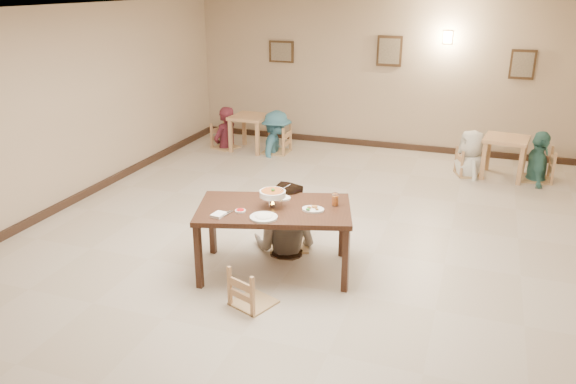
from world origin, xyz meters
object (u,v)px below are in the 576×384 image
at_px(bg_diner_c, 474,130).
at_px(bg_table_right, 506,145).
at_px(bg_diner_a, 224,107).
at_px(bg_diner_d, 543,131).
at_px(curry_warmer, 273,194).
at_px(bg_chair_ll, 225,125).
at_px(bg_chair_lr, 276,127).
at_px(bg_table_left, 250,122).
at_px(bg_chair_rr, 540,151).
at_px(chair_far, 289,208).
at_px(main_table, 274,214).
at_px(bg_chair_rl, 471,151).
at_px(main_diner, 285,182).
at_px(bg_diner_b, 276,111).
at_px(chair_near, 253,268).
at_px(drink_glass, 335,200).

bearing_deg(bg_diner_c, bg_table_right, 76.67).
distance_m(bg_diner_a, bg_diner_d, 6.07).
distance_m(curry_warmer, bg_chair_ll, 5.49).
distance_m(bg_chair_lr, bg_diner_d, 4.96).
relative_size(bg_table_left, bg_diner_a, 0.44).
height_order(curry_warmer, bg_diner_a, bg_diner_a).
height_order(curry_warmer, bg_chair_lr, curry_warmer).
xyz_separation_m(bg_table_right, bg_diner_c, (-0.57, -0.08, 0.24)).
bearing_deg(bg_chair_rr, chair_far, -41.64).
height_order(main_table, bg_table_left, main_table).
bearing_deg(bg_chair_rl, main_diner, 131.42).
distance_m(bg_chair_rl, bg_diner_b, 3.83).
xyz_separation_m(chair_far, chair_near, (0.11, -1.49, -0.10)).
bearing_deg(chair_near, bg_table_right, -94.17).
xyz_separation_m(bg_chair_rr, bg_diner_d, (0.00, 0.00, 0.35)).
bearing_deg(bg_table_left, bg_diner_a, -176.11).
height_order(bg_chair_lr, bg_diner_c, bg_diner_c).
xyz_separation_m(curry_warmer, drink_glass, (0.68, 0.28, -0.09)).
bearing_deg(bg_chair_rl, bg_table_left, 67.64).
relative_size(bg_chair_rr, bg_diner_a, 0.61).
xyz_separation_m(main_diner, bg_table_right, (2.70, 4.02, -0.34)).
bearing_deg(bg_diner_a, bg_chair_ll, 180.00).
relative_size(main_diner, bg_chair_ll, 1.89).
height_order(bg_table_right, bg_diner_c, bg_diner_c).
bearing_deg(bg_chair_lr, bg_chair_rr, 89.59).
bearing_deg(bg_chair_ll, bg_chair_lr, -67.58).
bearing_deg(bg_diner_c, bg_diner_d, 75.05).
distance_m(bg_chair_lr, bg_chair_rr, 4.95).
relative_size(chair_near, bg_diner_a, 0.50).
xyz_separation_m(chair_far, bg_chair_rr, (3.25, 3.96, -0.00)).
xyz_separation_m(drink_glass, bg_table_left, (-2.98, 4.43, -0.31)).
distance_m(main_table, bg_diner_a, 5.49).
height_order(chair_far, bg_chair_rl, chair_far).
height_order(bg_table_right, bg_diner_b, bg_diner_b).
xyz_separation_m(chair_far, curry_warmer, (0.04, -0.70, 0.46)).
height_order(bg_chair_rl, bg_diner_b, bg_diner_b).
bearing_deg(main_diner, chair_near, 96.71).
bearing_deg(curry_warmer, bg_table_left, 116.01).
bearing_deg(bg_diner_b, bg_table_right, -98.74).
bearing_deg(main_table, bg_diner_b, 93.84).
relative_size(bg_diner_b, bg_diner_c, 1.04).
xyz_separation_m(chair_near, bg_table_left, (-2.36, 5.49, 0.16)).
xyz_separation_m(bg_diner_a, bg_diner_d, (6.07, -0.00, 0.00)).
xyz_separation_m(bg_diner_b, bg_diner_d, (4.95, -0.06, 0.02)).
bearing_deg(bg_diner_a, bg_table_left, 110.96).
bearing_deg(bg_table_right, chair_near, -115.46).
relative_size(chair_far, main_diner, 0.57).
relative_size(drink_glass, bg_chair_ll, 0.15).
bearing_deg(bg_chair_rl, bg_chair_lr, 67.12).
bearing_deg(drink_glass, bg_table_right, 65.65).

